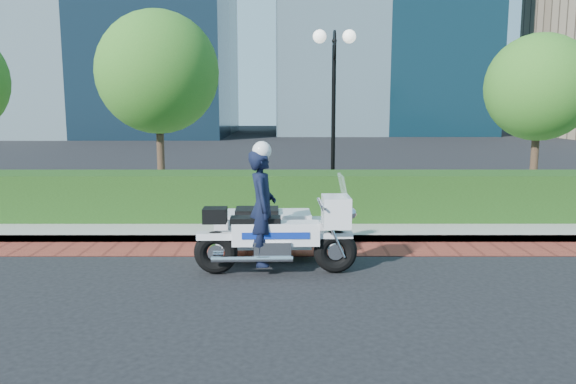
{
  "coord_description": "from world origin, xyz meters",
  "views": [
    {
      "loc": [
        -0.11,
        -8.45,
        2.63
      ],
      "look_at": [
        -0.1,
        1.88,
        1.0
      ],
      "focal_mm": 35.0,
      "sensor_mm": 36.0,
      "label": 1
    }
  ],
  "objects_px": {
    "tree_b": "(158,73)",
    "police_motorcycle": "(269,224)",
    "tree_c": "(539,88)",
    "lamppost": "(334,90)"
  },
  "relations": [
    {
      "from": "lamppost",
      "to": "tree_c",
      "type": "height_order",
      "value": "tree_c"
    },
    {
      "from": "tree_b",
      "to": "police_motorcycle",
      "type": "xyz_separation_m",
      "value": [
        3.09,
        -6.1,
        -2.73
      ]
    },
    {
      "from": "police_motorcycle",
      "to": "tree_b",
      "type": "bearing_deg",
      "value": 115.3
    },
    {
      "from": "tree_b",
      "to": "police_motorcycle",
      "type": "relative_size",
      "value": 1.91
    },
    {
      "from": "tree_c",
      "to": "police_motorcycle",
      "type": "relative_size",
      "value": 1.68
    },
    {
      "from": "lamppost",
      "to": "police_motorcycle",
      "type": "relative_size",
      "value": 1.65
    },
    {
      "from": "tree_b",
      "to": "police_motorcycle",
      "type": "distance_m",
      "value": 7.37
    },
    {
      "from": "tree_b",
      "to": "lamppost",
      "type": "bearing_deg",
      "value": -16.11
    },
    {
      "from": "lamppost",
      "to": "police_motorcycle",
      "type": "distance_m",
      "value": 5.49
    },
    {
      "from": "lamppost",
      "to": "tree_b",
      "type": "bearing_deg",
      "value": 163.89
    }
  ]
}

